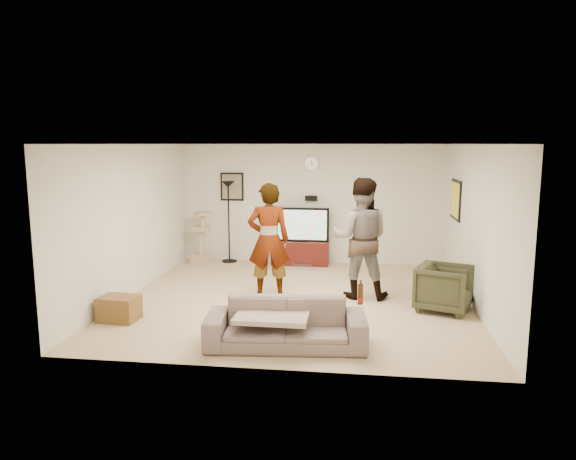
# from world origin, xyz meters

# --- Properties ---
(floor) EXTENTS (5.50, 5.50, 0.02)m
(floor) POSITION_xyz_m (0.00, 0.00, -0.01)
(floor) COLOR tan
(floor) RESTS_ON ground
(ceiling) EXTENTS (5.50, 5.50, 0.02)m
(ceiling) POSITION_xyz_m (0.00, 0.00, 2.51)
(ceiling) COLOR silver
(ceiling) RESTS_ON wall_back
(wall_back) EXTENTS (5.50, 0.04, 2.50)m
(wall_back) POSITION_xyz_m (0.00, 2.75, 1.25)
(wall_back) COLOR white
(wall_back) RESTS_ON floor
(wall_front) EXTENTS (5.50, 0.04, 2.50)m
(wall_front) POSITION_xyz_m (0.00, -2.75, 1.25)
(wall_front) COLOR white
(wall_front) RESTS_ON floor
(wall_left) EXTENTS (0.04, 5.50, 2.50)m
(wall_left) POSITION_xyz_m (-2.75, 0.00, 1.25)
(wall_left) COLOR white
(wall_left) RESTS_ON floor
(wall_right) EXTENTS (0.04, 5.50, 2.50)m
(wall_right) POSITION_xyz_m (2.75, 0.00, 1.25)
(wall_right) COLOR white
(wall_right) RESTS_ON floor
(wall_clock) EXTENTS (0.26, 0.04, 0.26)m
(wall_clock) POSITION_xyz_m (0.00, 2.72, 2.10)
(wall_clock) COLOR silver
(wall_clock) RESTS_ON wall_back
(wall_speaker) EXTENTS (0.25, 0.10, 0.10)m
(wall_speaker) POSITION_xyz_m (0.00, 2.69, 1.38)
(wall_speaker) COLOR black
(wall_speaker) RESTS_ON wall_back
(picture_back) EXTENTS (0.42, 0.03, 0.52)m
(picture_back) POSITION_xyz_m (-1.70, 2.73, 1.60)
(picture_back) COLOR gray
(picture_back) RESTS_ON wall_back
(picture_right) EXTENTS (0.03, 0.78, 0.62)m
(picture_right) POSITION_xyz_m (2.73, 1.60, 1.50)
(picture_right) COLOR #FFF245
(picture_right) RESTS_ON wall_right
(tv_stand) EXTENTS (1.19, 0.45, 0.49)m
(tv_stand) POSITION_xyz_m (-0.20, 2.50, 0.25)
(tv_stand) COLOR #41110D
(tv_stand) RESTS_ON floor
(console_box) EXTENTS (0.40, 0.30, 0.07)m
(console_box) POSITION_xyz_m (-0.12, 2.11, 0.04)
(console_box) COLOR silver
(console_box) RESTS_ON floor
(tv) EXTENTS (1.18, 0.08, 0.70)m
(tv) POSITION_xyz_m (-0.20, 2.50, 0.84)
(tv) COLOR black
(tv) RESTS_ON tv_stand
(tv_screen) EXTENTS (1.09, 0.01, 0.62)m
(tv_screen) POSITION_xyz_m (-0.20, 2.46, 0.84)
(tv_screen) COLOR #36CDA6
(tv_screen) RESTS_ON tv
(floor_lamp) EXTENTS (0.32, 0.32, 1.72)m
(floor_lamp) POSITION_xyz_m (-1.74, 2.55, 0.86)
(floor_lamp) COLOR black
(floor_lamp) RESTS_ON floor
(cat_tree) EXTENTS (0.43, 0.43, 1.11)m
(cat_tree) POSITION_xyz_m (-2.31, 2.34, 0.55)
(cat_tree) COLOR tan
(cat_tree) RESTS_ON floor
(person_left) EXTENTS (0.76, 0.57, 1.89)m
(person_left) POSITION_xyz_m (-0.47, 0.11, 0.94)
(person_left) COLOR #A6AAB8
(person_left) RESTS_ON floor
(person_right) EXTENTS (1.00, 0.79, 1.97)m
(person_right) POSITION_xyz_m (1.02, 0.25, 0.99)
(person_right) COLOR navy
(person_right) RESTS_ON floor
(sofa) EXTENTS (2.04, 0.95, 0.58)m
(sofa) POSITION_xyz_m (0.10, -2.04, 0.29)
(sofa) COLOR #74615C
(sofa) RESTS_ON floor
(throw_blanket) EXTENTS (0.91, 0.71, 0.06)m
(throw_blanket) POSITION_xyz_m (-0.07, -2.04, 0.39)
(throw_blanket) COLOR #C1AC9C
(throw_blanket) RESTS_ON sofa
(beer_bottle) EXTENTS (0.06, 0.06, 0.25)m
(beer_bottle) POSITION_xyz_m (1.01, -2.04, 0.70)
(beer_bottle) COLOR #411F07
(beer_bottle) RESTS_ON sofa
(armchair) EXTENTS (0.99, 0.98, 0.70)m
(armchair) POSITION_xyz_m (2.28, -0.32, 0.35)
(armchair) COLOR #31331F
(armchair) RESTS_ON floor
(side_table) EXTENTS (0.56, 0.44, 0.35)m
(side_table) POSITION_xyz_m (-2.40, -1.38, 0.18)
(side_table) COLOR brown
(side_table) RESTS_ON floor
(toy_ball) EXTENTS (0.07, 0.07, 0.07)m
(toy_ball) POSITION_xyz_m (-1.11, -0.02, 0.03)
(toy_ball) COLOR #05888C
(toy_ball) RESTS_ON floor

